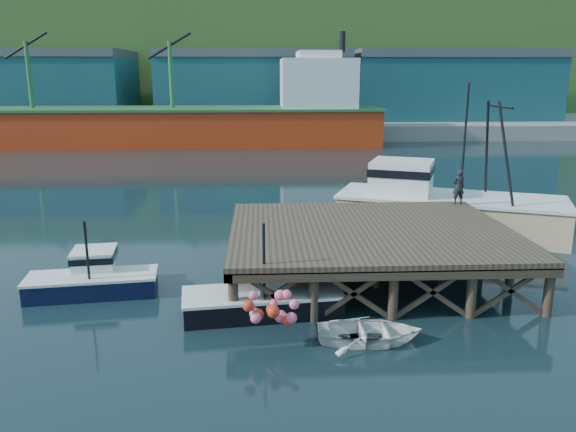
{
  "coord_description": "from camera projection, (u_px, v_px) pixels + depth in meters",
  "views": [
    {
      "loc": [
        0.82,
        -23.24,
        8.56
      ],
      "look_at": [
        2.06,
        2.0,
        2.2
      ],
      "focal_mm": 35.0,
      "sensor_mm": 36.0,
      "label": 1
    }
  ],
  "objects": [
    {
      "name": "cargo_ship",
      "position": [
        186.0,
        118.0,
        69.84
      ],
      "size": [
        55.5,
        10.0,
        13.75
      ],
      "color": "red",
      "rests_on": "ground"
    },
    {
      "name": "dinghy",
      "position": [
        369.0,
        332.0,
        18.44
      ],
      "size": [
        3.6,
        2.65,
        0.72
      ],
      "primitive_type": "imported",
      "rotation": [
        0.0,
        0.0,
        1.53
      ],
      "color": "white",
      "rests_on": "ground"
    },
    {
      "name": "hillside",
      "position": [
        256.0,
        63.0,
        118.73
      ],
      "size": [
        220.0,
        50.0,
        22.0
      ],
      "primitive_type": "cube",
      "color": "#2D511E",
      "rests_on": "ground"
    },
    {
      "name": "far_quay",
      "position": [
        255.0,
        122.0,
        92.11
      ],
      "size": [
        160.0,
        40.0,
        2.0
      ],
      "primitive_type": "cube",
      "color": "gray",
      "rests_on": "ground"
    },
    {
      "name": "wharf",
      "position": [
        370.0,
        233.0,
        24.16
      ],
      "size": [
        12.0,
        10.0,
        2.62
      ],
      "color": "brown",
      "rests_on": "ground"
    },
    {
      "name": "trawler",
      "position": [
        445.0,
        203.0,
        30.97
      ],
      "size": [
        12.93,
        8.57,
        8.16
      ],
      "rotation": [
        0.0,
        0.0,
        -0.38
      ],
      "color": "beige",
      "rests_on": "ground"
    },
    {
      "name": "warehouse_left",
      "position": [
        21.0,
        89.0,
        84.26
      ],
      "size": [
        32.0,
        16.0,
        9.0
      ],
      "primitive_type": "cube",
      "color": "#1A5058",
      "rests_on": "far_quay"
    },
    {
      "name": "dockworker",
      "position": [
        459.0,
        187.0,
        28.6
      ],
      "size": [
        0.69,
        0.49,
        1.78
      ],
      "primitive_type": "imported",
      "rotation": [
        0.0,
        0.0,
        3.25
      ],
      "color": "black",
      "rests_on": "wharf"
    },
    {
      "name": "warehouse_right",
      "position": [
        447.0,
        89.0,
        87.36
      ],
      "size": [
        30.0,
        16.0,
        9.0
      ],
      "primitive_type": "cube",
      "color": "#1A5058",
      "rests_on": "far_quay"
    },
    {
      "name": "warehouse_mid",
      "position": [
        254.0,
        89.0,
        85.93
      ],
      "size": [
        28.0,
        16.0,
        9.0
      ],
      "primitive_type": "cube",
      "color": "#1A5058",
      "rests_on": "far_quay"
    },
    {
      "name": "boat_navy",
      "position": [
        93.0,
        277.0,
        22.59
      ],
      "size": [
        5.26,
        3.06,
        3.17
      ],
      "rotation": [
        0.0,
        0.0,
        0.12
      ],
      "color": "black",
      "rests_on": "ground"
    },
    {
      "name": "boat_black",
      "position": [
        262.0,
        294.0,
        20.82
      ],
      "size": [
        6.04,
        5.03,
        3.6
      ],
      "rotation": [
        0.0,
        0.0,
        0.12
      ],
      "color": "black",
      "rests_on": "ground"
    },
    {
      "name": "ground",
      "position": [
        243.0,
        276.0,
        24.56
      ],
      "size": [
        300.0,
        300.0,
        0.0
      ],
      "primitive_type": "plane",
      "color": "black",
      "rests_on": "ground"
    }
  ]
}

